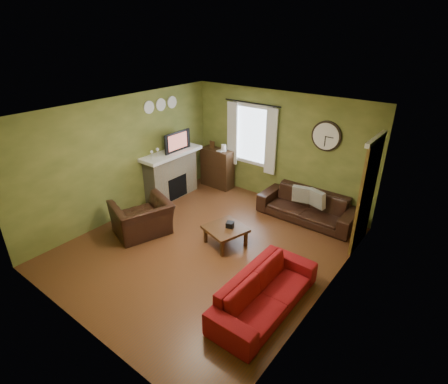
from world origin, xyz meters
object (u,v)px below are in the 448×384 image
Objects in this scene: bookshelf at (217,168)px; armchair at (142,218)px; sofa_brown at (307,206)px; coffee_table at (225,236)px; sofa_red at (265,292)px.

bookshelf reaches higher than armchair.
sofa_brown is 3.02× the size of coffee_table.
bookshelf is 0.51× the size of sofa_red.
bookshelf is 2.76m from coffee_table.
sofa_red is at bearing -33.22° from coffee_table.
bookshelf reaches higher than sofa_brown.
bookshelf is at bearing -155.54° from armchair.
coffee_table is (1.57, 0.72, -0.17)m from armchair.
sofa_red is 3.08m from armchair.
sofa_red reaches higher than coffee_table.
sofa_red is at bearing -76.40° from sofa_brown.
coffee_table is at bearing 133.64° from armchair.
bookshelf is 0.93× the size of armchair.
sofa_brown is 1.94× the size of armchair.
armchair reaches higher than coffee_table.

